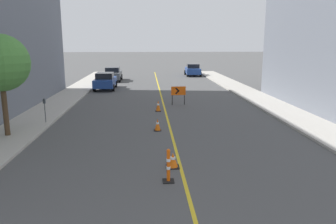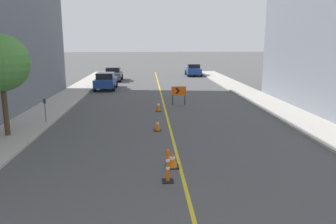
% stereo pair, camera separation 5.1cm
% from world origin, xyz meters
% --- Properties ---
extents(lane_stripe, '(0.12, 47.31, 0.01)m').
position_xyz_m(lane_stripe, '(0.00, 23.66, 0.00)').
color(lane_stripe, gold).
rests_on(lane_stripe, ground_plane).
extents(sidewalk_left, '(2.52, 47.31, 0.12)m').
position_xyz_m(sidewalk_left, '(-7.60, 23.66, 0.06)').
color(sidewalk_left, '#ADA89E').
rests_on(sidewalk_left, ground_plane).
extents(sidewalk_right, '(2.52, 47.31, 0.12)m').
position_xyz_m(sidewalk_right, '(7.60, 23.66, 0.06)').
color(sidewalk_right, '#ADA89E').
rests_on(sidewalk_right, ground_plane).
extents(traffic_cone_second, '(0.47, 0.47, 0.55)m').
position_xyz_m(traffic_cone_second, '(-0.28, 9.32, 0.27)').
color(traffic_cone_second, black).
rests_on(traffic_cone_second, ground_plane).
extents(traffic_cone_third, '(0.37, 0.37, 0.61)m').
position_xyz_m(traffic_cone_third, '(-0.66, 14.33, 0.30)').
color(traffic_cone_third, black).
rests_on(traffic_cone_third, ground_plane).
extents(traffic_cone_fourth, '(0.37, 0.37, 0.72)m').
position_xyz_m(traffic_cone_fourth, '(-0.46, 19.07, 0.35)').
color(traffic_cone_fourth, black).
rests_on(traffic_cone_fourth, ground_plane).
extents(delineator_post_front, '(0.37, 0.37, 1.10)m').
position_xyz_m(delineator_post_front, '(-0.52, 8.10, 0.47)').
color(delineator_post_front, black).
rests_on(delineator_post_front, ground_plane).
extents(arrow_barricade_primary, '(1.04, 0.11, 1.31)m').
position_xyz_m(arrow_barricade_primary, '(1.06, 21.25, 0.94)').
color(arrow_barricade_primary, '#EF560C').
rests_on(arrow_barricade_primary, ground_plane).
extents(parked_car_curb_near, '(1.93, 4.30, 1.59)m').
position_xyz_m(parked_car_curb_near, '(-5.11, 29.51, 0.80)').
color(parked_car_curb_near, navy).
rests_on(parked_car_curb_near, ground_plane).
extents(parked_car_curb_mid, '(1.94, 4.32, 1.59)m').
position_xyz_m(parked_car_curb_mid, '(-5.07, 36.39, 0.80)').
color(parked_car_curb_mid, '#474C51').
rests_on(parked_car_curb_mid, ground_plane).
extents(parked_car_curb_far, '(2.01, 4.38, 1.59)m').
position_xyz_m(parked_car_curb_far, '(4.93, 41.67, 0.80)').
color(parked_car_curb_far, navy).
rests_on(parked_car_curb_far, ground_plane).
extents(parking_meter_far_curb, '(0.12, 0.11, 1.32)m').
position_xyz_m(parking_meter_far_curb, '(-6.69, 15.99, 1.05)').
color(parking_meter_far_curb, '#4C4C51').
rests_on(parking_meter_far_curb, sidewalk_left).
extents(street_tree_left_near, '(2.59, 2.59, 4.66)m').
position_xyz_m(street_tree_left_near, '(-7.73, 13.56, 3.47)').
color(street_tree_left_near, '#4C3823').
rests_on(street_tree_left_near, sidewalk_left).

